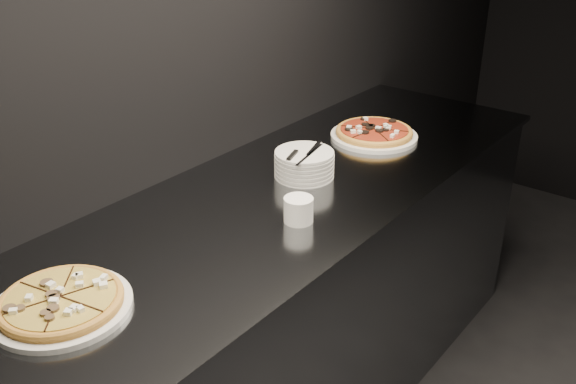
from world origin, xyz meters
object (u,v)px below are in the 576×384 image
Objects in this scene: counter at (284,308)px; pizza_tomato at (374,133)px; plate_stack at (304,164)px; ramekin at (298,209)px; pizza_mushroom at (61,303)px; cutlery at (304,153)px.

counter is 6.21× the size of pizza_tomato.
counter is 12.27× the size of plate_stack.
pizza_mushroom is at bearing -104.41° from ramekin.
pizza_tomato is at bearing 89.61° from plate_stack.
pizza_tomato is at bearing 72.49° from cutlery.
counter is 28.01× the size of ramekin.
cutlery reaches higher than pizza_mushroom.
counter is at bearing -101.00° from cutlery.
counter is 0.54m from ramekin.
ramekin is at bearing 75.59° from pizza_mushroom.
ramekin is (0.17, -0.71, 0.02)m from pizza_tomato.
pizza_mushroom is 1.72× the size of plate_stack.
cutlery is (0.01, 0.93, 0.07)m from pizza_mushroom.
ramekin is at bearing -39.08° from counter.
pizza_tomato is at bearing 89.91° from pizza_mushroom.
plate_stack reaches higher than counter.
cutlery reaches higher than ramekin.
pizza_mushroom is at bearing -108.55° from cutlery.
plate_stack is (-0.00, -0.45, 0.02)m from pizza_tomato.
cutlery is at bearing -89.39° from pizza_tomato.
pizza_tomato is 1.97× the size of plate_stack.
pizza_mushroom is 0.71m from ramekin.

